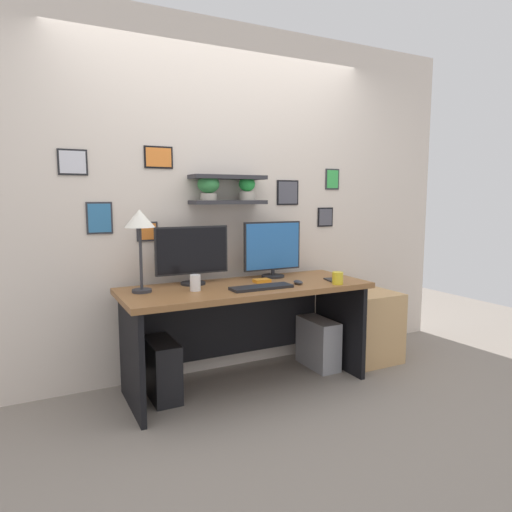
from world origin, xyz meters
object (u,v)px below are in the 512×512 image
coffee_mug (338,278)px  drawer_cabinet (366,325)px  keyboard (261,287)px  scissors_tray (262,281)px  computer_tower_left (162,369)px  monitor_left (192,254)px  cell_phone (331,280)px  computer_mouse (298,282)px  computer_tower_right (318,343)px  monitor_right (272,249)px  water_cup (195,283)px  desk_lamp (140,225)px  desk (243,311)px

coffee_mug → drawer_cabinet: 0.80m
keyboard → scissors_tray: (0.11, 0.21, 0.00)m
scissors_tray → computer_tower_left: 0.95m
monitor_left → scissors_tray: 0.55m
cell_phone → drawer_cabinet: cell_phone is taller
scissors_tray → drawer_cabinet: 1.10m
computer_mouse → scissors_tray: size_ratio=0.75×
computer_mouse → computer_tower_right: bearing=32.6°
monitor_left → monitor_right: monitor_right is taller
monitor_right → computer_mouse: bearing=-87.0°
water_cup → computer_tower_right: water_cup is taller
water_cup → computer_tower_right: bearing=5.1°
scissors_tray → drawer_cabinet: (1.00, -0.01, -0.47)m
drawer_cabinet → keyboard: bearing=-169.6°
desk_lamp → water_cup: desk_lamp is taller
computer_mouse → coffee_mug: size_ratio=1.00×
cell_phone → computer_tower_right: 0.59m
keyboard → computer_tower_left: keyboard is taller
coffee_mug → scissors_tray: bearing=145.0°
monitor_right → drawer_cabinet: (0.82, -0.17, -0.68)m
water_cup → drawer_cabinet: 1.63m
desk → scissors_tray: 0.26m
water_cup → monitor_left: bearing=74.9°
desk → monitor_right: size_ratio=3.64×
monitor_left → keyboard: bearing=-45.5°
desk_lamp → desk: bearing=-3.5°
monitor_left → water_cup: size_ratio=4.93×
keyboard → computer_tower_right: bearing=20.0°
desk → desk_lamp: 0.98m
drawer_cabinet → scissors_tray: bearing=179.6°
desk_lamp → computer_tower_left: size_ratio=1.36×
computer_mouse → scissors_tray: (-0.20, 0.19, -0.00)m
monitor_left → water_cup: 0.30m
computer_mouse → water_cup: 0.75m
keyboard → water_cup: 0.45m
desk → keyboard: keyboard is taller
keyboard → computer_mouse: size_ratio=4.89×
desk_lamp → cell_phone: bearing=-9.1°
desk_lamp → drawer_cabinet: desk_lamp is taller
monitor_right → drawer_cabinet: monitor_right is taller
coffee_mug → desk: bearing=152.2°
monitor_right → water_cup: 0.78m
computer_mouse → drawer_cabinet: size_ratio=0.15×
keyboard → water_cup: (-0.43, 0.14, 0.05)m
keyboard → drawer_cabinet: size_ratio=0.75×
monitor_right → computer_mouse: 0.41m
monitor_left → scissors_tray: (0.48, -0.16, -0.21)m
drawer_cabinet → coffee_mug: bearing=-150.4°
computer_tower_left → computer_tower_right: size_ratio=1.01×
monitor_left → computer_tower_right: bearing=-7.8°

